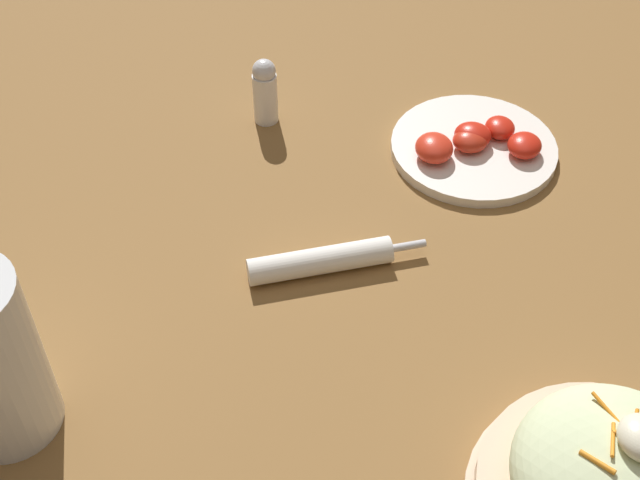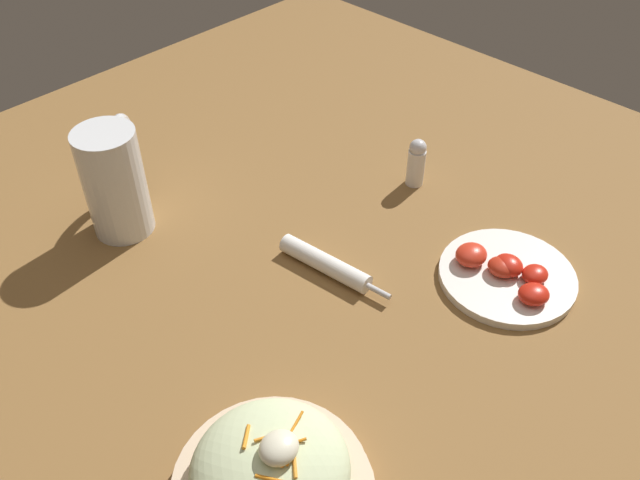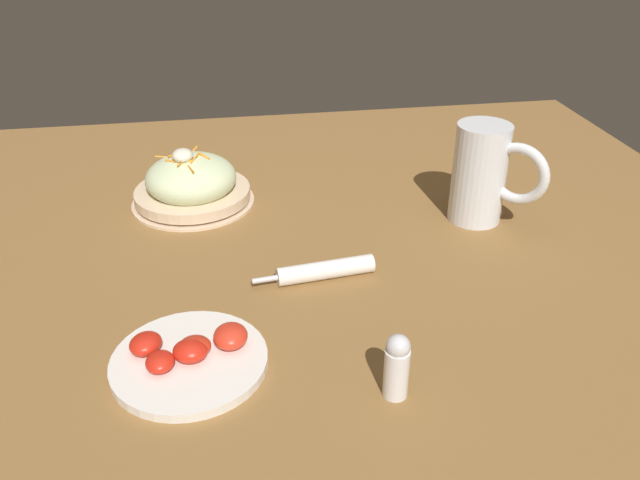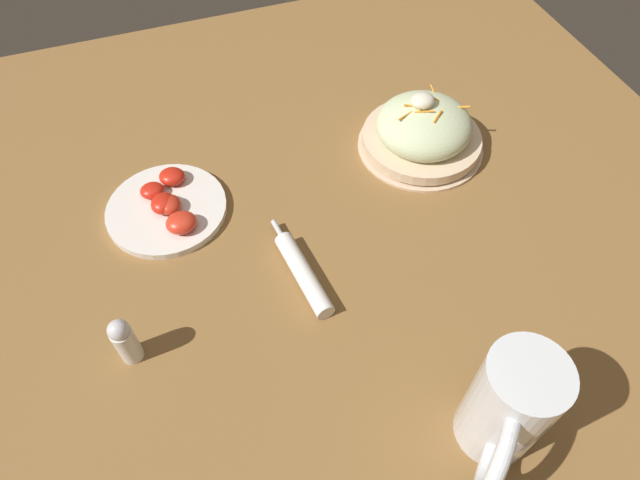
{
  "view_description": "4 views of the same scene",
  "coord_description": "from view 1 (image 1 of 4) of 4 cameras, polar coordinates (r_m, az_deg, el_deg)",
  "views": [
    {
      "loc": [
        0.56,
        -0.06,
        0.63
      ],
      "look_at": [
        0.01,
        0.01,
        0.06
      ],
      "focal_mm": 48.65,
      "sensor_mm": 36.0,
      "label": 1
    },
    {
      "loc": [
        0.48,
        0.47,
        0.65
      ],
      "look_at": [
        0.01,
        0.01,
        0.06
      ],
      "focal_mm": 37.72,
      "sensor_mm": 36.0,
      "label": 2
    },
    {
      "loc": [
        -0.77,
        0.14,
        0.51
      ],
      "look_at": [
        0.01,
        0.01,
        0.06
      ],
      "focal_mm": 35.95,
      "sensor_mm": 36.0,
      "label": 3
    },
    {
      "loc": [
        -0.13,
        -0.41,
        0.66
      ],
      "look_at": [
        0.02,
        0.02,
        0.06
      ],
      "focal_mm": 31.14,
      "sensor_mm": 36.0,
      "label": 4
    }
  ],
  "objects": [
    {
      "name": "napkin_roll",
      "position": [
        0.84,
        0.14,
        -1.35
      ],
      "size": [
        0.04,
        0.18,
        0.03
      ],
      "color": "white",
      "rests_on": "ground_plane"
    },
    {
      "name": "ground_plane",
      "position": [
        0.84,
        -0.51,
        -2.34
      ],
      "size": [
        1.43,
        1.43,
        0.0
      ],
      "primitive_type": "plane",
      "color": "olive"
    },
    {
      "name": "tomato_plate",
      "position": [
        0.99,
        10.1,
        6.11
      ],
      "size": [
        0.19,
        0.19,
        0.04
      ],
      "color": "white",
      "rests_on": "ground_plane"
    },
    {
      "name": "salt_shaker",
      "position": [
        1.0,
        -3.64,
        9.79
      ],
      "size": [
        0.03,
        0.03,
        0.08
      ],
      "color": "white",
      "rests_on": "ground_plane"
    }
  ]
}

